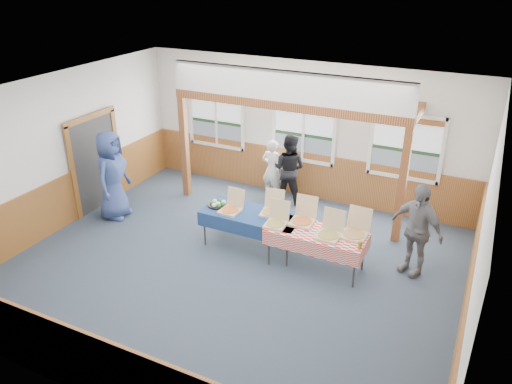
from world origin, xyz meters
TOP-DOWN VIEW (x-y plane):
  - floor at (0.00, 0.00)m, footprint 8.00×8.00m
  - ceiling at (0.00, 0.00)m, footprint 8.00×8.00m
  - wall_back at (0.00, 3.50)m, footprint 8.00×0.00m
  - wall_front at (0.00, -3.50)m, footprint 8.00×0.00m
  - wall_left at (-4.00, 0.00)m, footprint 0.00×8.00m
  - wall_right at (4.00, 0.00)m, footprint 0.00×8.00m
  - wainscot_back at (0.00, 3.48)m, footprint 7.98×0.05m
  - wainscot_front at (0.00, -3.48)m, footprint 7.98×0.05m
  - wainscot_left at (-3.98, 0.00)m, footprint 0.05×6.98m
  - wainscot_right at (3.98, 0.00)m, footprint 0.05×6.98m
  - cased_opening at (-3.96, 0.90)m, footprint 0.06×1.30m
  - window_left at (-2.30, 3.46)m, footprint 1.56×0.10m
  - window_mid at (0.00, 3.46)m, footprint 1.56×0.10m
  - window_right at (2.30, 3.46)m, footprint 1.56×0.10m
  - post_left at (-2.50, 2.30)m, footprint 0.15×0.15m
  - post_right at (2.50, 2.30)m, footprint 0.15×0.15m
  - cross_beam at (0.00, 2.30)m, footprint 5.15×0.18m
  - table_left at (0.01, 0.78)m, footprint 2.07×1.24m
  - table_right at (1.37, 0.65)m, footprint 1.81×0.84m
  - pizza_box_a at (-0.39, 0.67)m, footprint 0.40×0.48m
  - pizza_box_b at (0.35, 0.94)m, footprint 0.45×0.52m
  - pizza_box_c at (0.62, 0.56)m, footprint 0.41×0.49m
  - pizza_box_d at (1.02, 0.85)m, footprint 0.43×0.52m
  - pizza_box_e at (1.62, 0.58)m, footprint 0.43×0.51m
  - pizza_box_f at (2.02, 0.80)m, footprint 0.45×0.54m
  - veggie_tray at (-0.74, 0.78)m, footprint 0.42×0.42m
  - drink_glass at (2.22, 0.40)m, footprint 0.07×0.07m
  - woman_white at (-0.56, 2.98)m, footprint 0.57×0.41m
  - woman_black at (-0.15, 3.01)m, footprint 0.80×0.62m
  - man_blue at (-3.27, 0.65)m, footprint 0.78×1.06m
  - person_grey at (2.99, 1.30)m, footprint 1.11×0.83m

SIDE VIEW (x-z plane):
  - floor at x=0.00m, z-range 0.00..0.00m
  - wainscot_back at x=0.00m, z-range 0.00..1.10m
  - wainscot_front at x=0.00m, z-range 0.00..1.10m
  - wainscot_left at x=-3.98m, z-range 0.00..1.10m
  - wainscot_right at x=3.98m, z-range 0.00..1.10m
  - table_right at x=1.37m, z-range 0.32..1.08m
  - table_left at x=0.01m, z-range 0.32..1.08m
  - woman_white at x=-0.56m, z-range 0.00..1.47m
  - veggie_tray at x=-0.74m, z-range 0.74..0.84m
  - woman_black at x=-0.15m, z-range 0.00..1.64m
  - pizza_box_a at x=-0.39m, z-range 0.62..1.03m
  - pizza_box_c at x=0.62m, z-range 0.61..1.03m
  - pizza_box_b at x=0.35m, z-range 0.61..1.03m
  - pizza_box_e at x=1.62m, z-range 0.60..1.05m
  - pizza_box_d at x=1.02m, z-range 0.60..1.05m
  - pizza_box_f at x=2.02m, z-range 0.59..1.06m
  - drink_glass at x=2.22m, z-range 0.76..0.91m
  - person_grey at x=2.99m, z-range 0.00..1.75m
  - man_blue at x=-3.27m, z-range 0.00..1.97m
  - cased_opening at x=-3.96m, z-range 0.00..2.10m
  - post_left at x=-2.50m, z-range 0.00..2.40m
  - post_right at x=2.50m, z-range 0.00..2.40m
  - wall_back at x=0.00m, z-range -2.40..5.60m
  - wall_front at x=0.00m, z-range -2.40..5.60m
  - wall_left at x=-4.00m, z-range -2.40..5.60m
  - wall_right at x=4.00m, z-range -2.40..5.60m
  - window_left at x=-2.30m, z-range 0.95..2.41m
  - window_mid at x=0.00m, z-range 0.95..2.41m
  - window_right at x=2.30m, z-range 0.95..2.41m
  - cross_beam at x=0.00m, z-range 2.40..2.58m
  - ceiling at x=0.00m, z-range 3.20..3.20m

